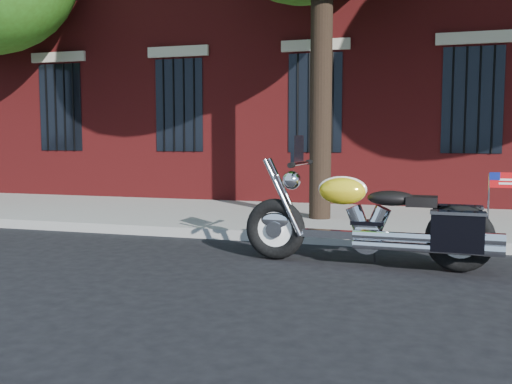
% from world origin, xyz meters
% --- Properties ---
extents(ground, '(120.00, 120.00, 0.00)m').
position_xyz_m(ground, '(0.00, 0.00, 0.00)').
color(ground, black).
rests_on(ground, ground).
extents(curb, '(40.00, 0.16, 0.15)m').
position_xyz_m(curb, '(0.00, 1.38, 0.07)').
color(curb, gray).
rests_on(curb, ground).
extents(sidewalk, '(40.00, 3.60, 0.15)m').
position_xyz_m(sidewalk, '(0.00, 3.26, 0.07)').
color(sidewalk, gray).
rests_on(sidewalk, ground).
extents(motorcycle, '(3.00, 0.90, 1.52)m').
position_xyz_m(motorcycle, '(1.65, 0.13, 0.51)').
color(motorcycle, black).
rests_on(motorcycle, ground).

